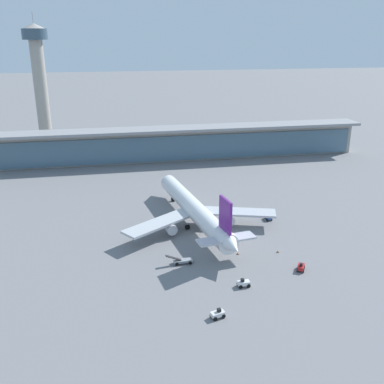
{
  "coord_description": "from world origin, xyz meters",
  "views": [
    {
      "loc": [
        -24.87,
        -110.74,
        54.52
      ],
      "look_at": [
        0.0,
        17.22,
        7.54
      ],
      "focal_mm": 41.1,
      "sensor_mm": 36.0,
      "label": 1
    }
  ],
  "objects_px": {
    "service_truck_under_wing_blue": "(268,217)",
    "service_truck_at_far_stand_white": "(244,283)",
    "service_truck_by_tail_white": "(218,314)",
    "control_tower": "(39,76)",
    "service_truck_on_taxiway_red": "(301,267)",
    "service_truck_near_nose_grey": "(182,261)",
    "service_truck_mid_apron_olive": "(224,238)",
    "safety_cone_bravo": "(278,251)",
    "safety_cone_alpha": "(238,253)",
    "airliner_on_stand": "(195,210)"
  },
  "relations": [
    {
      "from": "service_truck_by_tail_white",
      "to": "control_tower",
      "type": "distance_m",
      "value": 171.07
    },
    {
      "from": "service_truck_under_wing_blue",
      "to": "safety_cone_bravo",
      "type": "distance_m",
      "value": 21.87
    },
    {
      "from": "service_truck_by_tail_white",
      "to": "safety_cone_bravo",
      "type": "xyz_separation_m",
      "value": [
        22.6,
        24.59,
        -0.56
      ]
    },
    {
      "from": "service_truck_under_wing_blue",
      "to": "service_truck_mid_apron_olive",
      "type": "bearing_deg",
      "value": -145.62
    },
    {
      "from": "safety_cone_bravo",
      "to": "service_truck_near_nose_grey",
      "type": "bearing_deg",
      "value": -177.58
    },
    {
      "from": "service_truck_mid_apron_olive",
      "to": "safety_cone_bravo",
      "type": "bearing_deg",
      "value": -36.95
    },
    {
      "from": "service_truck_under_wing_blue",
      "to": "service_truck_at_far_stand_white",
      "type": "relative_size",
      "value": 0.98
    },
    {
      "from": "service_truck_by_tail_white",
      "to": "control_tower",
      "type": "relative_size",
      "value": 0.05
    },
    {
      "from": "service_truck_near_nose_grey",
      "to": "service_truck_by_tail_white",
      "type": "distance_m",
      "value": 23.72
    },
    {
      "from": "airliner_on_stand",
      "to": "service_truck_by_tail_white",
      "type": "height_order",
      "value": "airliner_on_stand"
    },
    {
      "from": "service_truck_mid_apron_olive",
      "to": "safety_cone_bravo",
      "type": "xyz_separation_m",
      "value": [
        12.31,
        -9.26,
        -0.56
      ]
    },
    {
      "from": "service_truck_under_wing_blue",
      "to": "safety_cone_bravo",
      "type": "relative_size",
      "value": 4.11
    },
    {
      "from": "service_truck_on_taxiway_red",
      "to": "service_truck_at_far_stand_white",
      "type": "relative_size",
      "value": 1.13
    },
    {
      "from": "service_truck_under_wing_blue",
      "to": "control_tower",
      "type": "bearing_deg",
      "value": 124.66
    },
    {
      "from": "airliner_on_stand",
      "to": "service_truck_at_far_stand_white",
      "type": "xyz_separation_m",
      "value": [
        4.21,
        -35.36,
        -4.29
      ]
    },
    {
      "from": "service_truck_near_nose_grey",
      "to": "service_truck_by_tail_white",
      "type": "relative_size",
      "value": 2.12
    },
    {
      "from": "service_truck_under_wing_blue",
      "to": "service_truck_by_tail_white",
      "type": "distance_m",
      "value": 53.6
    },
    {
      "from": "service_truck_near_nose_grey",
      "to": "service_truck_under_wing_blue",
      "type": "xyz_separation_m",
      "value": [
        31.09,
        22.33,
        0.07
      ]
    },
    {
      "from": "service_truck_by_tail_white",
      "to": "control_tower",
      "type": "height_order",
      "value": "control_tower"
    },
    {
      "from": "service_truck_near_nose_grey",
      "to": "service_truck_under_wing_blue",
      "type": "relative_size",
      "value": 2.37
    },
    {
      "from": "service_truck_near_nose_grey",
      "to": "control_tower",
      "type": "xyz_separation_m",
      "value": [
        -47.63,
        136.17,
        34.41
      ]
    },
    {
      "from": "service_truck_on_taxiway_red",
      "to": "service_truck_at_far_stand_white",
      "type": "bearing_deg",
      "value": -164.7
    },
    {
      "from": "service_truck_near_nose_grey",
      "to": "service_truck_at_far_stand_white",
      "type": "bearing_deg",
      "value": -47.89
    },
    {
      "from": "service_truck_mid_apron_olive",
      "to": "service_truck_under_wing_blue",
      "type": "bearing_deg",
      "value": 34.38
    },
    {
      "from": "service_truck_at_far_stand_white",
      "to": "control_tower",
      "type": "distance_m",
      "value": 164.48
    },
    {
      "from": "service_truck_under_wing_blue",
      "to": "service_truck_by_tail_white",
      "type": "height_order",
      "value": "same"
    },
    {
      "from": "service_truck_by_tail_white",
      "to": "service_truck_at_far_stand_white",
      "type": "bearing_deg",
      "value": 49.83
    },
    {
      "from": "service_truck_mid_apron_olive",
      "to": "control_tower",
      "type": "relative_size",
      "value": 0.05
    },
    {
      "from": "service_truck_near_nose_grey",
      "to": "service_truck_on_taxiway_red",
      "type": "xyz_separation_m",
      "value": [
        27.96,
        -8.86,
        0.07
      ]
    },
    {
      "from": "service_truck_at_far_stand_white",
      "to": "control_tower",
      "type": "height_order",
      "value": "control_tower"
    },
    {
      "from": "service_truck_by_tail_white",
      "to": "service_truck_under_wing_blue",
      "type": "bearing_deg",
      "value": 58.76
    },
    {
      "from": "service_truck_mid_apron_olive",
      "to": "safety_cone_alpha",
      "type": "relative_size",
      "value": 4.46
    },
    {
      "from": "service_truck_at_far_stand_white",
      "to": "service_truck_under_wing_blue",
      "type": "bearing_deg",
      "value": 61.73
    },
    {
      "from": "safety_cone_alpha",
      "to": "safety_cone_bravo",
      "type": "bearing_deg",
      "value": -5.14
    },
    {
      "from": "service_truck_on_taxiway_red",
      "to": "control_tower",
      "type": "xyz_separation_m",
      "value": [
        -75.58,
        145.03,
        34.34
      ]
    },
    {
      "from": "service_truck_near_nose_grey",
      "to": "control_tower",
      "type": "relative_size",
      "value": 0.11
    },
    {
      "from": "service_truck_under_wing_blue",
      "to": "service_truck_on_taxiway_red",
      "type": "relative_size",
      "value": 0.86
    },
    {
      "from": "service_truck_under_wing_blue",
      "to": "service_truck_at_far_stand_white",
      "type": "height_order",
      "value": "same"
    },
    {
      "from": "service_truck_mid_apron_olive",
      "to": "control_tower",
      "type": "distance_m",
      "value": 144.07
    },
    {
      "from": "service_truck_under_wing_blue",
      "to": "control_tower",
      "type": "distance_m",
      "value": 142.6
    },
    {
      "from": "service_truck_by_tail_white",
      "to": "safety_cone_alpha",
      "type": "relative_size",
      "value": 4.59
    },
    {
      "from": "service_truck_under_wing_blue",
      "to": "service_truck_mid_apron_olive",
      "type": "relative_size",
      "value": 0.92
    },
    {
      "from": "control_tower",
      "to": "safety_cone_alpha",
      "type": "height_order",
      "value": "control_tower"
    },
    {
      "from": "service_truck_on_taxiway_red",
      "to": "service_truck_by_tail_white",
      "type": "bearing_deg",
      "value": -149.31
    },
    {
      "from": "service_truck_near_nose_grey",
      "to": "service_truck_under_wing_blue",
      "type": "height_order",
      "value": "service_truck_near_nose_grey"
    },
    {
      "from": "service_truck_under_wing_blue",
      "to": "service_truck_by_tail_white",
      "type": "xyz_separation_m",
      "value": [
        -27.79,
        -45.83,
        0.0
      ]
    },
    {
      "from": "service_truck_by_tail_white",
      "to": "service_truck_on_taxiway_red",
      "type": "xyz_separation_m",
      "value": [
        24.66,
        14.64,
        0.0
      ]
    },
    {
      "from": "service_truck_under_wing_blue",
      "to": "service_truck_by_tail_white",
      "type": "bearing_deg",
      "value": -121.24
    },
    {
      "from": "service_truck_under_wing_blue",
      "to": "service_truck_on_taxiway_red",
      "type": "xyz_separation_m",
      "value": [
        -3.13,
        -31.19,
        0.0
      ]
    },
    {
      "from": "service_truck_at_far_stand_white",
      "to": "service_truck_on_taxiway_red",
      "type": "bearing_deg",
      "value": 15.3
    }
  ]
}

